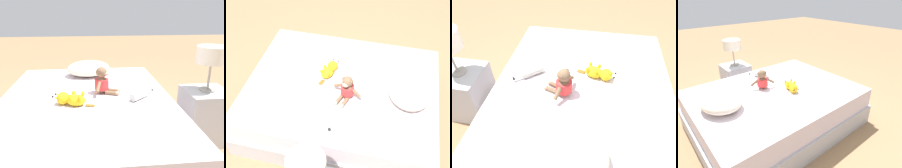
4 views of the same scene
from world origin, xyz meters
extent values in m
plane|color=#93704C|center=(0.00, 0.00, 0.00)|extent=(16.00, 16.00, 0.00)
cube|color=#B2B2B7|center=(0.00, 0.00, 0.12)|extent=(1.45, 1.86, 0.24)
cube|color=silver|center=(0.00, 0.00, 0.35)|extent=(1.40, 1.81, 0.23)
ellipsoid|color=beige|center=(0.02, 0.63, 0.55)|extent=(0.52, 0.46, 0.16)
ellipsoid|color=brown|center=(0.13, 0.08, 0.55)|extent=(0.13, 0.14, 0.15)
cylinder|color=red|center=(0.13, 0.08, 0.55)|extent=(0.16, 0.16, 0.09)
sphere|color=brown|center=(0.13, 0.08, 0.66)|extent=(0.10, 0.10, 0.10)
ellipsoid|color=tan|center=(0.17, 0.07, 0.65)|extent=(0.07, 0.07, 0.04)
sphere|color=black|center=(0.18, 0.08, 0.67)|extent=(0.01, 0.01, 0.01)
sphere|color=black|center=(0.16, 0.05, 0.67)|extent=(0.01, 0.01, 0.01)
cylinder|color=brown|center=(0.15, 0.12, 0.67)|extent=(0.03, 0.02, 0.03)
cylinder|color=brown|center=(0.12, 0.04, 0.67)|extent=(0.03, 0.02, 0.03)
cylinder|color=brown|center=(0.16, 0.17, 0.56)|extent=(0.06, 0.10, 0.08)
cylinder|color=brown|center=(0.10, -0.01, 0.56)|extent=(0.06, 0.10, 0.08)
cylinder|color=brown|center=(0.23, 0.08, 0.49)|extent=(0.11, 0.07, 0.04)
cylinder|color=brown|center=(0.21, 0.02, 0.49)|extent=(0.11, 0.07, 0.04)
sphere|color=tan|center=(0.28, 0.06, 0.49)|extent=(0.04, 0.04, 0.04)
sphere|color=tan|center=(0.26, 0.00, 0.49)|extent=(0.04, 0.04, 0.04)
ellipsoid|color=yellow|center=(-0.08, -0.17, 0.51)|extent=(0.17, 0.15, 0.08)
sphere|color=yellow|center=(-0.18, -0.14, 0.52)|extent=(0.10, 0.10, 0.10)
cone|color=yellow|center=(-0.22, -0.15, 0.53)|extent=(0.07, 0.05, 0.05)
sphere|color=black|center=(-0.25, -0.15, 0.54)|extent=(0.02, 0.02, 0.02)
cone|color=yellow|center=(-0.21, -0.10, 0.53)|extent=(0.07, 0.05, 0.05)
sphere|color=black|center=(-0.24, -0.09, 0.54)|extent=(0.02, 0.02, 0.02)
sphere|color=red|center=(-0.18, -0.17, 0.55)|extent=(0.02, 0.02, 0.02)
sphere|color=red|center=(-0.17, -0.11, 0.55)|extent=(0.02, 0.02, 0.02)
ellipsoid|color=yellow|center=(-0.12, -0.20, 0.55)|extent=(0.03, 0.03, 0.05)
ellipsoid|color=yellow|center=(-0.09, -0.12, 0.55)|extent=(0.03, 0.03, 0.05)
ellipsoid|color=yellow|center=(-0.04, -0.21, 0.55)|extent=(0.03, 0.03, 0.05)
ellipsoid|color=yellow|center=(-0.02, -0.14, 0.55)|extent=(0.03, 0.03, 0.05)
cube|color=brown|center=(0.03, -0.19, 0.48)|extent=(0.08, 0.06, 0.01)
cylinder|color=#B7BCB2|center=(0.43, -0.09, 0.50)|extent=(0.18, 0.17, 0.06)
cylinder|color=#B7BCB2|center=(0.53, -0.01, 0.50)|extent=(0.07, 0.06, 0.02)
cylinder|color=black|center=(0.56, 0.02, 0.50)|extent=(0.03, 0.03, 0.03)
cube|color=#B2B2B7|center=(1.06, 0.01, 0.24)|extent=(0.38, 0.38, 0.49)
cylinder|color=gray|center=(1.06, 0.01, 0.49)|extent=(0.14, 0.14, 0.02)
cylinder|color=gray|center=(1.06, 0.01, 0.62)|extent=(0.02, 0.02, 0.23)
camera|label=1|loc=(0.04, -1.78, 1.19)|focal=36.47mm
camera|label=2|loc=(1.85, 0.40, 2.45)|focal=45.69mm
camera|label=3|loc=(-0.05, 1.12, 1.60)|focal=32.11mm
camera|label=4|loc=(-1.64, 1.12, 1.51)|focal=30.77mm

